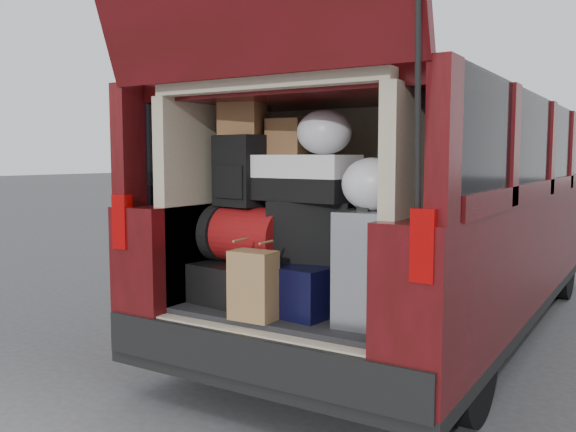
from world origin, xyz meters
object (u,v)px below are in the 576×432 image
silver_roller (367,267)px  twotone_duffel (306,178)px  black_hardshell (245,280)px  black_soft_case (314,231)px  backpack (239,171)px  red_duffel (249,235)px  navy_hardshell (307,284)px  kraft_bag (253,285)px

silver_roller → twotone_duffel: 0.61m
black_hardshell → twotone_duffel: twotone_duffel is taller
black_soft_case → backpack: bearing=176.2°
black_hardshell → silver_roller: bearing=0.7°
red_duffel → navy_hardshell: bearing=12.2°
silver_roller → black_soft_case: 0.42m
kraft_bag → red_duffel: (-0.25, 0.32, 0.21)m
navy_hardshell → red_duffel: size_ratio=1.22×
kraft_bag → red_duffel: red_duffel is taller
kraft_bag → backpack: (-0.32, 0.32, 0.57)m
black_hardshell → navy_hardshell: navy_hardshell is taller
navy_hardshell → silver_roller: 0.46m
navy_hardshell → backpack: backpack is taller
black_soft_case → black_hardshell: bearing=174.0°
black_soft_case → twotone_duffel: 0.29m
navy_hardshell → kraft_bag: kraft_bag is taller
navy_hardshell → twotone_duffel: 0.58m
navy_hardshell → black_soft_case: black_soft_case is taller
black_soft_case → twotone_duffel: size_ratio=0.82×
silver_roller → backpack: backpack is taller
black_hardshell → backpack: (-0.02, -0.02, 0.63)m
red_duffel → black_soft_case: size_ratio=1.09×
black_hardshell → navy_hardshell: (0.40, 0.03, 0.02)m
navy_hardshell → black_hardshell: bearing=-169.2°
black_soft_case → backpack: backpack is taller
navy_hardshell → red_duffel: (-0.36, -0.05, 0.25)m
black_hardshell → kraft_bag: size_ratio=1.58×
silver_roller → red_duffel: silver_roller is taller
red_duffel → twotone_duffel: bearing=11.6°
kraft_bag → black_hardshell: bearing=129.5°
silver_roller → twotone_duffel: (-0.42, 0.11, 0.43)m
kraft_bag → black_soft_case: bearing=68.5°
twotone_duffel → black_hardshell: bearing=-171.3°
silver_roller → kraft_bag: silver_roller is taller
kraft_bag → red_duffel: 0.46m
black_soft_case → silver_roller: bearing=-29.3°
navy_hardshell → kraft_bag: bearing=-98.5°
backpack → red_duffel: bearing=9.6°
black_soft_case → twotone_duffel: twotone_duffel is taller
backpack → black_soft_case: bearing=16.6°
black_hardshell → twotone_duffel: size_ratio=1.01×
red_duffel → kraft_bag: bearing=-47.1°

